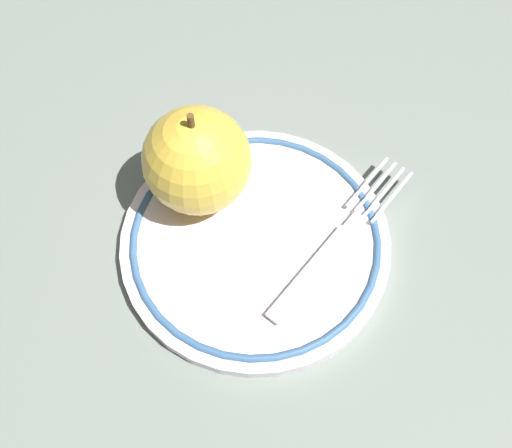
# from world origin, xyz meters

# --- Properties ---
(ground_plane) EXTENTS (2.00, 2.00, 0.00)m
(ground_plane) POSITION_xyz_m (0.00, 0.00, 0.00)
(ground_plane) COLOR slate
(plate) EXTENTS (0.21, 0.21, 0.01)m
(plate) POSITION_xyz_m (0.01, -0.00, 0.01)
(plate) COLOR white
(plate) RESTS_ON ground_plane
(apple_red_whole) EXTENTS (0.08, 0.08, 0.09)m
(apple_red_whole) POSITION_xyz_m (0.06, 0.03, 0.06)
(apple_red_whole) COLOR gold
(apple_red_whole) RESTS_ON plate
(fork) EXTENTS (0.10, 0.16, 0.00)m
(fork) POSITION_xyz_m (-0.02, -0.06, 0.02)
(fork) COLOR silver
(fork) RESTS_ON plate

